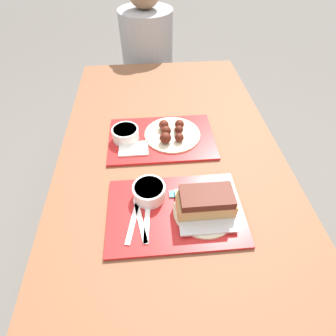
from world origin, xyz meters
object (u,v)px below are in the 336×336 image
at_px(wings_plate_far, 171,133).
at_px(bowl_coleslaw_near, 149,191).
at_px(brisket_sandwich_plate, 205,205).
at_px(tray_far, 162,138).
at_px(bowl_coleslaw_far, 126,133).
at_px(person_seated_across, 147,45).
at_px(tray_near, 175,212).

bearing_deg(wings_plate_far, bowl_coleslaw_near, -108.39).
distance_m(bowl_coleslaw_near, brisket_sandwich_plate, 0.19).
xyz_separation_m(tray_far, brisket_sandwich_plate, (0.11, -0.39, 0.05)).
distance_m(tray_far, bowl_coleslaw_far, 0.15).
distance_m(brisket_sandwich_plate, person_seated_across, 1.35).
bearing_deg(bowl_coleslaw_far, person_seated_across, 82.91).
xyz_separation_m(tray_near, brisket_sandwich_plate, (0.09, -0.01, 0.05)).
distance_m(tray_near, tray_far, 0.38).
bearing_deg(brisket_sandwich_plate, bowl_coleslaw_far, 123.89).
relative_size(brisket_sandwich_plate, wings_plate_far, 0.85).
bearing_deg(person_seated_across, tray_far, -88.07).
bearing_deg(tray_far, tray_near, -87.04).
xyz_separation_m(bowl_coleslaw_far, person_seated_across, (0.12, 0.95, -0.01)).
relative_size(tray_far, person_seated_across, 0.64).
bearing_deg(brisket_sandwich_plate, tray_far, 106.25).
height_order(tray_far, wings_plate_far, wings_plate_far).
bearing_deg(wings_plate_far, person_seated_across, 94.56).
height_order(brisket_sandwich_plate, bowl_coleslaw_far, brisket_sandwich_plate).
relative_size(bowl_coleslaw_far, person_seated_across, 0.16).
xyz_separation_m(tray_far, bowl_coleslaw_far, (-0.15, 0.00, 0.04)).
xyz_separation_m(tray_near, person_seated_across, (-0.05, 1.33, 0.02)).
relative_size(tray_near, bowl_coleslaw_far, 4.03).
height_order(brisket_sandwich_plate, person_seated_across, person_seated_across).
distance_m(tray_near, bowl_coleslaw_far, 0.42).
bearing_deg(person_seated_across, wings_plate_far, -85.44).
bearing_deg(brisket_sandwich_plate, tray_near, 173.08).
bearing_deg(bowl_coleslaw_near, tray_far, 78.59).
bearing_deg(tray_near, bowl_coleslaw_near, 141.20).
xyz_separation_m(bowl_coleslaw_near, person_seated_across, (0.03, 1.26, -0.01)).
bearing_deg(tray_near, bowl_coleslaw_far, 114.00).
height_order(bowl_coleslaw_near, brisket_sandwich_plate, brisket_sandwich_plate).
relative_size(brisket_sandwich_plate, bowl_coleslaw_far, 1.85).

